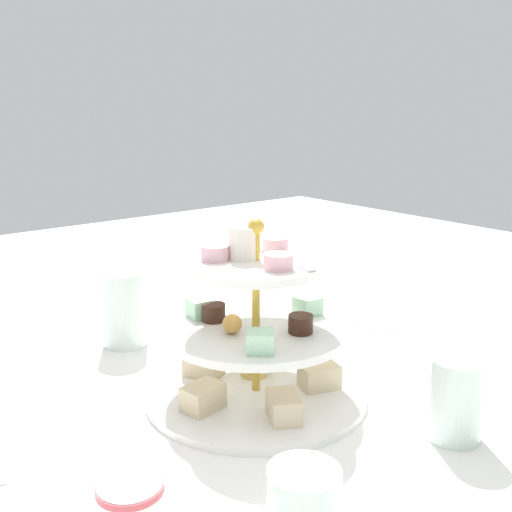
{
  "coord_description": "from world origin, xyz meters",
  "views": [
    {
      "loc": [
        -0.56,
        0.46,
        0.37
      ],
      "look_at": [
        0.0,
        0.0,
        0.18
      ],
      "focal_mm": 43.85,
      "sensor_mm": 36.0,
      "label": 1
    }
  ],
  "objects": [
    {
      "name": "water_glass_mid_back",
      "position": [
        -0.22,
        -0.11,
        0.05
      ],
      "size": [
        0.06,
        0.06,
        0.09
      ],
      "primitive_type": "cylinder",
      "color": "silver",
      "rests_on": "ground_plane"
    },
    {
      "name": "butter_knife_left",
      "position": [
        0.11,
        -0.3,
        0.0
      ],
      "size": [
        0.17,
        0.05,
        0.0
      ],
      "primitive_type": "cube",
      "rotation": [
        0.0,
        0.0,
        6.48
      ],
      "color": "silver",
      "rests_on": "ground_plane"
    },
    {
      "name": "water_glass_short_left",
      "position": [
        -0.23,
        0.14,
        0.03
      ],
      "size": [
        0.06,
        0.06,
        0.07
      ],
      "primitive_type": "cylinder",
      "color": "silver",
      "rests_on": "ground_plane"
    },
    {
      "name": "tiered_serving_stand",
      "position": [
        0.0,
        0.0,
        0.07
      ],
      "size": [
        0.28,
        0.28,
        0.23
      ],
      "color": "white",
      "rests_on": "ground_plane"
    },
    {
      "name": "teacup_with_saucer",
      "position": [
        -0.13,
        0.25,
        0.02
      ],
      "size": [
        0.09,
        0.09,
        0.05
      ],
      "color": "white",
      "rests_on": "ground_plane"
    },
    {
      "name": "ground_plane",
      "position": [
        0.0,
        0.0,
        0.0
      ],
      "size": [
        2.4,
        2.4,
        0.0
      ],
      "primitive_type": "plane",
      "color": "white"
    },
    {
      "name": "water_glass_tall_right",
      "position": [
        0.26,
        0.04,
        0.06
      ],
      "size": [
        0.07,
        0.07,
        0.12
      ],
      "primitive_type": "cylinder",
      "color": "silver",
      "rests_on": "ground_plane"
    }
  ]
}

